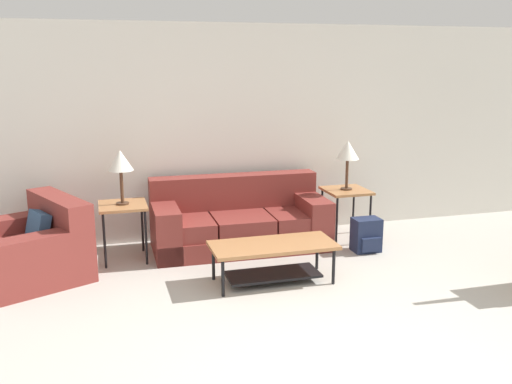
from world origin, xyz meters
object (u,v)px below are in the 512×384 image
object	(u,v)px
table_lamp_right	(348,151)
backpack	(366,235)
table_lamp_left	(120,162)
couch	(239,223)
armchair	(33,250)
coffee_table	(273,253)
side_table_right	(346,195)
side_table_left	(123,210)

from	to	relation	value
table_lamp_right	backpack	size ratio (longest dim) A/B	1.52
table_lamp_left	backpack	bearing A→B (deg)	-10.11
couch	armchair	size ratio (longest dim) A/B	1.44
coffee_table	table_lamp_left	size ratio (longest dim) A/B	2.08
armchair	backpack	distance (m)	3.63
side_table_right	table_lamp_left	bearing A→B (deg)	-180.00
couch	table_lamp_left	size ratio (longest dim) A/B	3.42
couch	table_lamp_right	size ratio (longest dim) A/B	3.42
table_lamp_right	table_lamp_left	bearing A→B (deg)	180.00
armchair	side_table_right	world-z (taller)	armchair
couch	table_lamp_right	bearing A→B (deg)	-3.40
backpack	side_table_right	bearing A→B (deg)	95.68
couch	side_table_right	world-z (taller)	couch
side_table_left	table_lamp_right	size ratio (longest dim) A/B	1.06
armchair	coffee_table	size ratio (longest dim) A/B	1.14
table_lamp_left	side_table_right	bearing A→B (deg)	0.00
side_table_right	backpack	xyz separation A→B (m)	(0.05, -0.48, -0.37)
couch	armchair	world-z (taller)	couch
coffee_table	table_lamp_left	distance (m)	1.93
side_table_right	couch	bearing A→B (deg)	176.60
armchair	coffee_table	world-z (taller)	armchair
armchair	coffee_table	xyz separation A→B (m)	(2.30, -0.79, 0.01)
couch	side_table_left	xyz separation A→B (m)	(-1.33, -0.08, 0.27)
armchair	coffee_table	distance (m)	2.44
backpack	table_lamp_left	bearing A→B (deg)	169.89
table_lamp_right	backpack	world-z (taller)	table_lamp_right
table_lamp_left	couch	bearing A→B (deg)	3.40
armchair	table_lamp_left	distance (m)	1.27
table_lamp_right	side_table_left	bearing A→B (deg)	180.00
side_table_left	coffee_table	bearing A→B (deg)	-38.15
armchair	backpack	world-z (taller)	armchair
armchair	side_table_right	distance (m)	3.60
side_table_left	backpack	world-z (taller)	side_table_left
coffee_table	table_lamp_left	world-z (taller)	table_lamp_left
coffee_table	side_table_right	world-z (taller)	side_table_right
coffee_table	side_table_right	distance (m)	1.70
armchair	table_lamp_right	world-z (taller)	table_lamp_right
side_table_left	backpack	xyz separation A→B (m)	(2.70, -0.48, -0.37)
side_table_right	backpack	size ratio (longest dim) A/B	1.62
coffee_table	table_lamp_right	size ratio (longest dim) A/B	2.08
coffee_table	table_lamp_left	xyz separation A→B (m)	(-1.38, 1.08, 0.80)
table_lamp_left	backpack	world-z (taller)	table_lamp_left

